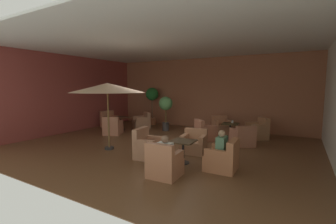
# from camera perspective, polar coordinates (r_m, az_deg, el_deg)

# --- Properties ---
(ground_plane) EXTENTS (10.53, 8.70, 0.02)m
(ground_plane) POSITION_cam_1_polar(r_m,az_deg,el_deg) (8.59, -1.47, -8.40)
(ground_plane) COLOR brown
(wall_back_brick) EXTENTS (10.53, 0.08, 3.64)m
(wall_back_brick) POSITION_cam_1_polar(r_m,az_deg,el_deg) (12.20, 9.19, 4.59)
(wall_back_brick) COLOR #9D5E40
(wall_back_brick) RESTS_ON ground_plane
(wall_left_accent) EXTENTS (0.08, 8.70, 3.64)m
(wall_left_accent) POSITION_cam_1_polar(r_m,az_deg,el_deg) (11.91, -23.51, 4.10)
(wall_left_accent) COLOR brown
(wall_left_accent) RESTS_ON ground_plane
(ceiling_slab) EXTENTS (10.53, 8.70, 0.06)m
(ceiling_slab) POSITION_cam_1_polar(r_m,az_deg,el_deg) (8.44, -1.54, 16.52)
(ceiling_slab) COLOR silver
(ceiling_slab) RESTS_ON wall_back_brick
(cafe_table_front_left) EXTENTS (0.70, 0.70, 0.65)m
(cafe_table_front_left) POSITION_cam_1_polar(r_m,az_deg,el_deg) (9.94, 15.17, -3.61)
(cafe_table_front_left) COLOR black
(cafe_table_front_left) RESTS_ON ground_plane
(armchair_front_left_north) EXTENTS (1.01, 1.01, 0.86)m
(armchair_front_left_north) POSITION_cam_1_polar(r_m,az_deg,el_deg) (9.45, 9.09, -5.06)
(armchair_front_left_north) COLOR #B06B4F
(armchair_front_left_north) RESTS_ON ground_plane
(armchair_front_left_east) EXTENTS (1.05, 1.06, 0.78)m
(armchair_front_left_east) POSITION_cam_1_polar(r_m,az_deg,el_deg) (8.96, 18.00, -6.07)
(armchair_front_left_east) COLOR #B06D51
(armchair_front_left_east) RESTS_ON ground_plane
(armchair_front_left_south) EXTENTS (1.08, 1.09, 0.88)m
(armchair_front_left_south) POSITION_cam_1_polar(r_m,az_deg,el_deg) (10.37, 21.26, -4.40)
(armchair_front_left_south) COLOR #A8734C
(armchair_front_left_south) RESTS_ON ground_plane
(armchair_front_left_west) EXTENTS (1.01, 1.01, 0.81)m
(armchair_front_left_west) POSITION_cam_1_polar(r_m,az_deg,el_deg) (11.03, 12.97, -3.57)
(armchair_front_left_west) COLOR #B3724D
(armchair_front_left_west) RESTS_ON ground_plane
(cafe_table_front_right) EXTENTS (0.82, 0.82, 0.65)m
(cafe_table_front_right) POSITION_cam_1_polar(r_m,az_deg,el_deg) (11.76, -11.64, -1.90)
(cafe_table_front_right) COLOR black
(cafe_table_front_right) RESTS_ON ground_plane
(armchair_front_right_north) EXTENTS (0.97, 1.01, 0.84)m
(armchair_front_right_north) POSITION_cam_1_polar(r_m,az_deg,el_deg) (10.77, -13.51, -3.79)
(armchair_front_right_north) COLOR #B67354
(armchair_front_right_north) RESTS_ON ground_plane
(armchair_front_right_east) EXTENTS (1.05, 1.07, 0.83)m
(armchair_front_right_east) POSITION_cam_1_polar(r_m,az_deg,el_deg) (12.04, -6.42, -2.63)
(armchair_front_right_east) COLOR #A37354
(armchair_front_right_east) RESTS_ON ground_plane
(armchair_front_right_south) EXTENTS (0.94, 0.95, 0.87)m
(armchair_front_right_south) POSITION_cam_1_polar(r_m,az_deg,el_deg) (12.74, -14.32, -2.27)
(armchair_front_right_south) COLOR #AC6A4C
(armchair_front_right_south) RESTS_ON ground_plane
(cafe_table_mid_center) EXTENTS (0.67, 0.67, 0.65)m
(cafe_table_mid_center) POSITION_cam_1_polar(r_m,az_deg,el_deg) (6.61, 3.78, -8.46)
(cafe_table_mid_center) COLOR black
(cafe_table_mid_center) RESTS_ON ground_plane
(armchair_mid_center_north) EXTENTS (0.81, 0.84, 0.91)m
(armchair_mid_center_north) POSITION_cam_1_polar(r_m,az_deg,el_deg) (7.11, -5.00, -8.74)
(armchair_mid_center_north) COLOR #A77152
(armchair_mid_center_north) RESTS_ON ground_plane
(armchair_mid_center_east) EXTENTS (0.75, 0.76, 0.86)m
(armchair_mid_center_east) POSITION_cam_1_polar(r_m,az_deg,el_deg) (5.67, -0.95, -12.81)
(armchair_mid_center_east) COLOR #A66746
(armchair_mid_center_east) RESTS_ON ground_plane
(armchair_mid_center_south) EXTENTS (0.80, 0.80, 0.82)m
(armchair_mid_center_south) POSITION_cam_1_polar(r_m,az_deg,el_deg) (6.29, 13.46, -11.19)
(armchair_mid_center_south) COLOR #AD6944
(armchair_mid_center_south) RESTS_ON ground_plane
(armchair_mid_center_west) EXTENTS (0.86, 0.83, 0.77)m
(armchair_mid_center_west) POSITION_cam_1_polar(r_m,az_deg,el_deg) (7.71, 6.45, -7.85)
(armchair_mid_center_west) COLOR #AD7551
(armchair_mid_center_west) RESTS_ON ground_plane
(patio_umbrella_tall_red) EXTENTS (2.53, 2.53, 2.29)m
(patio_umbrella_tall_red) POSITION_cam_1_polar(r_m,az_deg,el_deg) (8.11, -14.75, 5.75)
(patio_umbrella_tall_red) COLOR #2D2D2D
(patio_umbrella_tall_red) RESTS_ON ground_plane
(potted_tree_left_corner) EXTENTS (0.72, 0.72, 2.11)m
(potted_tree_left_corner) POSITION_cam_1_polar(r_m,az_deg,el_deg) (13.07, -3.97, 3.51)
(potted_tree_left_corner) COLOR #AC6D45
(potted_tree_left_corner) RESTS_ON ground_plane
(potted_tree_mid_left) EXTENTS (0.67, 0.67, 1.69)m
(potted_tree_mid_left) POSITION_cam_1_polar(r_m,az_deg,el_deg) (11.25, -0.57, 1.36)
(potted_tree_mid_left) COLOR #363230
(potted_tree_mid_left) RESTS_ON ground_plane
(patron_blue_shirt) EXTENTS (0.38, 0.23, 0.61)m
(patron_blue_shirt) POSITION_cam_1_polar(r_m,az_deg,el_deg) (5.61, -0.73, -9.27)
(patron_blue_shirt) COLOR silver
(patron_blue_shirt) RESTS_ON ground_plane
(patron_by_window) EXTENTS (0.23, 0.38, 0.65)m
(patron_by_window) POSITION_cam_1_polar(r_m,az_deg,el_deg) (6.20, 13.14, -7.75)
(patron_by_window) COLOR #527C5D
(patron_by_window) RESTS_ON ground_plane
(iced_drink_cup) EXTENTS (0.08, 0.08, 0.11)m
(iced_drink_cup) POSITION_cam_1_polar(r_m,az_deg,el_deg) (10.04, 15.69, -2.32)
(iced_drink_cup) COLOR white
(iced_drink_cup) RESTS_ON cafe_table_front_left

